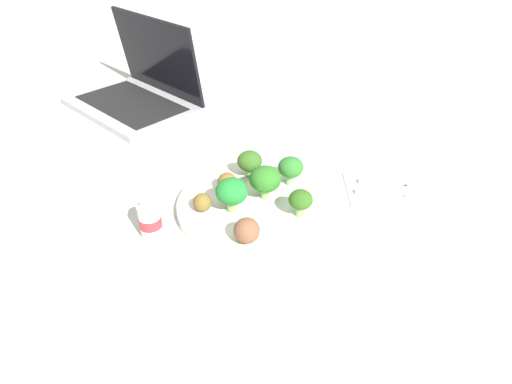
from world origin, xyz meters
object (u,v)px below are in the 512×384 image
at_px(broccoli_floret_front_left, 232,192).
at_px(laptop, 139,91).
at_px(meatball_back_left, 227,182).
at_px(meatball_near_rim, 247,230).
at_px(broccoli_floret_mid_right, 291,168).
at_px(meatball_center, 202,202).
at_px(broccoli_floret_center, 265,179).
at_px(broccoli_floret_near_rim, 250,162).
at_px(plate, 256,205).
at_px(yogurt_bottle, 150,219).
at_px(fork, 394,182).
at_px(broccoli_floret_front_right, 301,200).
at_px(knife, 398,192).
at_px(napkin, 392,189).

relative_size(broccoli_floret_front_left, laptop, 0.16).
xyz_separation_m(meatball_back_left, meatball_near_rim, (0.03, -0.14, 0.00)).
relative_size(broccoli_floret_mid_right, meatball_near_rim, 1.32).
relative_size(broccoli_floret_front_left, broccoli_floret_mid_right, 1.12).
bearing_deg(meatball_center, meatball_near_rim, -50.48).
xyz_separation_m(broccoli_floret_center, meatball_near_rim, (-0.04, -0.12, -0.02)).
bearing_deg(broccoli_floret_near_rim, laptop, 124.18).
distance_m(plate, broccoli_floret_near_rim, 0.09).
bearing_deg(broccoli_floret_mid_right, yogurt_bottle, -155.39).
distance_m(broccoli_floret_near_rim, fork, 0.28).
height_order(broccoli_floret_front_left, broccoli_floret_front_right, broccoli_floret_front_left).
height_order(broccoli_floret_mid_right, fork, broccoli_floret_mid_right).
bearing_deg(meatball_back_left, yogurt_bottle, -142.66).
distance_m(plate, fork, 0.28).
relative_size(meatball_back_left, fork, 0.30).
relative_size(meatball_near_rim, laptop, 0.11).
relative_size(knife, yogurt_bottle, 2.04).
relative_size(meatball_near_rim, napkin, 0.24).
distance_m(broccoli_floret_front_right, yogurt_bottle, 0.25).
xyz_separation_m(broccoli_floret_center, fork, (0.25, 0.05, -0.05)).
distance_m(meatball_back_left, napkin, 0.31).
distance_m(broccoli_floret_front_right, napkin, 0.21).
xyz_separation_m(napkin, fork, (0.01, 0.02, 0.00)).
bearing_deg(napkin, fork, 61.02).
bearing_deg(plate, knife, 4.39).
distance_m(broccoli_floret_front_right, meatball_near_rim, 0.11).
distance_m(meatball_back_left, laptop, 0.48).
relative_size(broccoli_floret_near_rim, meatball_center, 1.60).
relative_size(broccoli_floret_front_right, napkin, 0.28).
bearing_deg(broccoli_floret_front_right, broccoli_floret_front_left, 169.24).
relative_size(broccoli_floret_front_right, meatball_center, 1.50).
height_order(plate, meatball_back_left, meatball_back_left).
height_order(plate, napkin, plate).
distance_m(broccoli_floret_front_right, broccoli_floret_mid_right, 0.10).
xyz_separation_m(plate, broccoli_floret_mid_right, (0.07, 0.05, 0.04)).
relative_size(broccoli_floret_near_rim, napkin, 0.30).
bearing_deg(broccoli_floret_front_right, laptop, 123.31).
bearing_deg(yogurt_bottle, meatball_center, 26.21).
bearing_deg(broccoli_floret_center, broccoli_floret_near_rim, 106.74).
relative_size(broccoli_floret_mid_right, meatball_center, 1.70).
relative_size(meatball_back_left, laptop, 0.09).
relative_size(napkin, laptop, 0.44).
height_order(napkin, yogurt_bottle, yogurt_bottle).
bearing_deg(fork, broccoli_floret_center, -169.83).
bearing_deg(fork, napkin, -118.98).
bearing_deg(broccoli_floret_center, knife, 2.26).
xyz_separation_m(broccoli_floret_mid_right, knife, (0.20, -0.03, -0.04)).
xyz_separation_m(broccoli_floret_near_rim, broccoli_floret_mid_right, (0.07, -0.03, 0.00)).
distance_m(broccoli_floret_near_rim, broccoli_floret_front_right, 0.15).
xyz_separation_m(plate, napkin, (0.26, 0.04, -0.01)).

